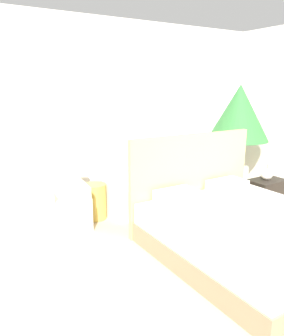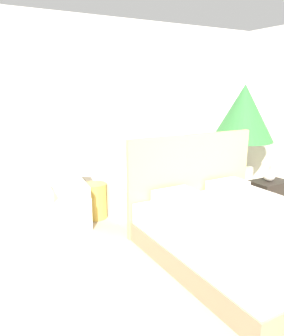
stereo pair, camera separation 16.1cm
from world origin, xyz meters
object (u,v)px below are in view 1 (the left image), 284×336
(armchair_near_window_right, at_px, (123,195))
(side_table, at_px, (95,201))
(potted_palm, at_px, (239,117))
(table_lamp, at_px, (268,159))
(bed, at_px, (245,230))
(nightstand, at_px, (266,195))
(armchair_near_window_left, at_px, (64,206))

(armchair_near_window_right, relative_size, side_table, 1.78)
(potted_palm, distance_m, table_lamp, 1.41)
(armchair_near_window_right, bearing_deg, side_table, 174.73)
(bed, relative_size, side_table, 4.07)
(armchair_near_window_right, xyz_separation_m, side_table, (-0.45, 0.01, -0.03))
(bed, height_order, nightstand, bed)
(armchair_near_window_right, relative_size, table_lamp, 1.75)
(potted_palm, relative_size, table_lamp, 3.63)
(bed, height_order, table_lamp, bed)
(bed, height_order, side_table, bed)
(table_lamp, bearing_deg, bed, -149.42)
(armchair_near_window_left, height_order, table_lamp, table_lamp)
(nightstand, xyz_separation_m, side_table, (-2.34, 1.07, 0.01))
(armchair_near_window_right, height_order, nightstand, armchair_near_window_right)
(potted_palm, bearing_deg, table_lamp, -117.02)
(bed, xyz_separation_m, armchair_near_window_left, (-1.50, 1.80, 0.01))
(nightstand, bearing_deg, side_table, 155.30)
(potted_palm, distance_m, side_table, 3.11)
(armchair_near_window_right, bearing_deg, armchair_near_window_left, 175.90)
(armchair_near_window_left, height_order, nightstand, armchair_near_window_left)
(potted_palm, bearing_deg, bed, -134.11)
(bed, relative_size, armchair_near_window_left, 2.28)
(potted_palm, xyz_separation_m, side_table, (-2.93, -0.12, -1.05))
(nightstand, relative_size, side_table, 1.06)
(bed, height_order, potted_palm, potted_palm)
(armchair_near_window_left, bearing_deg, nightstand, -15.71)
(armchair_near_window_right, bearing_deg, nightstand, -33.55)
(bed, xyz_separation_m, nightstand, (1.28, 0.73, -0.02))
(armchair_near_window_left, bearing_deg, potted_palm, 7.42)
(armchair_near_window_right, height_order, potted_palm, potted_palm)
(potted_palm, xyz_separation_m, table_lamp, (-0.60, -1.18, -0.49))
(table_lamp, bearing_deg, potted_palm, 62.98)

